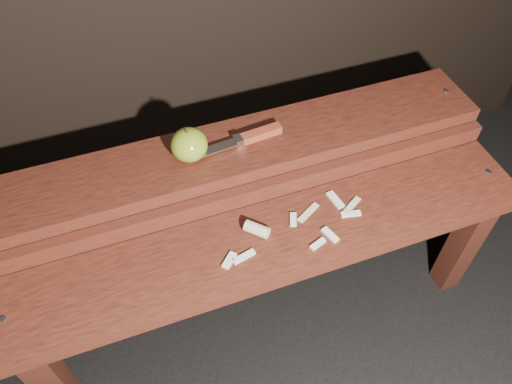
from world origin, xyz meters
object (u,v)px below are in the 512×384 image
object	(u,v)px
bench_front_tier	(274,258)
bench_rear_tier	(241,170)
apple	(189,145)
knife	(249,138)

from	to	relation	value
bench_front_tier	bench_rear_tier	world-z (taller)	bench_rear_tier
bench_rear_tier	apple	xyz separation A→B (m)	(-0.12, 0.00, 0.12)
bench_front_tier	knife	xyz separation A→B (m)	(0.02, 0.23, 0.16)
knife	bench_front_tier	bearing A→B (deg)	-95.80
apple	knife	distance (m)	0.14
apple	knife	world-z (taller)	apple
apple	bench_rear_tier	bearing A→B (deg)	-2.11
bench_front_tier	bench_rear_tier	distance (m)	0.23
bench_front_tier	apple	size ratio (longest dim) A/B	13.80
bench_rear_tier	apple	world-z (taller)	apple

